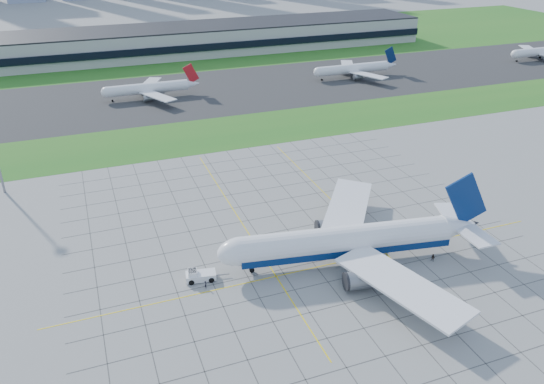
% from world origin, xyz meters
% --- Properties ---
extents(ground, '(1400.00, 1400.00, 0.00)m').
position_xyz_m(ground, '(0.00, 0.00, 0.00)').
color(ground, gray).
rests_on(ground, ground).
extents(grass_median, '(700.00, 35.00, 0.04)m').
position_xyz_m(grass_median, '(0.00, 90.00, 0.02)').
color(grass_median, '#20661D').
rests_on(grass_median, ground).
extents(asphalt_taxiway, '(700.00, 75.00, 0.04)m').
position_xyz_m(asphalt_taxiway, '(0.00, 145.00, 0.03)').
color(asphalt_taxiway, '#383838').
rests_on(asphalt_taxiway, ground).
extents(grass_far, '(700.00, 145.00, 0.04)m').
position_xyz_m(grass_far, '(0.00, 255.00, 0.02)').
color(grass_far, '#20661D').
rests_on(grass_far, ground).
extents(apron_markings, '(120.00, 130.00, 0.03)m').
position_xyz_m(apron_markings, '(0.43, 11.09, 0.02)').
color(apron_markings, '#474744').
rests_on(apron_markings, ground).
extents(terminal, '(260.00, 43.00, 15.80)m').
position_xyz_m(terminal, '(40.00, 229.87, 7.89)').
color(terminal, '#B7B7B2').
rests_on(terminal, ground).
extents(airliner, '(64.18, 64.53, 20.31)m').
position_xyz_m(airliner, '(7.53, -2.14, 5.55)').
color(airliner, white).
rests_on(airliner, ground).
extents(pushback_tug, '(9.83, 4.27, 2.70)m').
position_xyz_m(pushback_tug, '(-26.41, 2.81, 1.20)').
color(pushback_tug, white).
rests_on(pushback_tug, ground).
extents(crew_near, '(0.53, 0.72, 1.81)m').
position_xyz_m(crew_near, '(-25.79, -0.54, 0.90)').
color(crew_near, black).
rests_on(crew_near, ground).
extents(crew_far, '(1.16, 1.21, 1.96)m').
position_xyz_m(crew_far, '(26.51, -9.43, 0.98)').
color(crew_far, black).
rests_on(crew_far, ground).
extents(distant_jet_1, '(41.68, 42.66, 14.08)m').
position_xyz_m(distant_jet_1, '(-14.87, 144.70, 4.49)').
color(distant_jet_1, white).
rests_on(distant_jet_1, ground).
extents(distant_jet_2, '(44.78, 42.66, 14.08)m').
position_xyz_m(distant_jet_2, '(88.45, 143.99, 4.49)').
color(distant_jet_2, white).
rests_on(distant_jet_2, ground).
extents(distant_jet_3, '(42.61, 42.66, 14.08)m').
position_xyz_m(distant_jet_3, '(208.80, 141.33, 4.49)').
color(distant_jet_3, white).
rests_on(distant_jet_3, ground).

